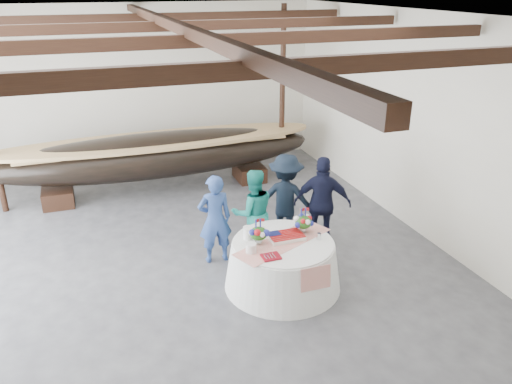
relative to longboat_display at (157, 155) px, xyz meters
name	(u,v)px	position (x,y,z in m)	size (l,w,h in m)	color
floor	(189,271)	(-0.13, -4.07, -0.98)	(10.00, 12.00, 0.01)	#3D3D42
wall_back	(137,90)	(-0.13, 1.93, 1.27)	(10.00, 0.02, 4.50)	silver
wall_right	(429,130)	(4.87, -4.07, 1.27)	(0.02, 12.00, 4.50)	silver
ceiling	(174,17)	(-0.13, -4.07, 3.52)	(10.00, 12.00, 0.01)	white
pavilion_structure	(167,46)	(-0.13, -3.35, 3.03)	(9.80, 11.76, 4.50)	black
longboat_display	(157,155)	(0.00, 0.00, 0.00)	(8.16, 1.63, 1.53)	black
banquet_table	(283,264)	(1.34, -5.07, -0.54)	(2.05, 2.05, 0.88)	white
tabletop_items	(279,232)	(1.30, -4.96, 0.05)	(1.95, 1.26, 0.40)	#B62112
guest_woman_blue	(215,219)	(0.46, -3.83, -0.09)	(0.64, 0.42, 1.76)	navy
guest_woman_teal	(253,213)	(1.23, -3.80, -0.10)	(0.86, 0.67, 1.76)	teal
guest_man_left	(286,199)	(2.02, -3.54, -0.03)	(1.22, 0.70, 1.88)	black
guest_man_right	(322,203)	(2.60, -4.02, -0.02)	(1.13, 0.47, 1.92)	black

